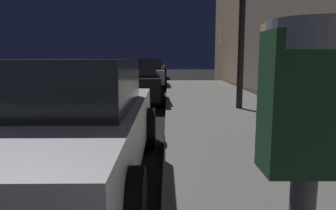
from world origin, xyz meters
TOP-DOWN VIEW (x-y plane):
  - parking_meter at (4.36, 0.40)m, footprint 0.19×0.19m
  - car_white at (2.85, 3.27)m, footprint 2.09×4.40m
  - car_black at (2.85, 10.10)m, footprint 2.22×4.42m
  - car_silver at (2.85, 15.81)m, footprint 2.32×4.66m
  - car_yellow_cab at (2.85, 21.96)m, footprint 2.19×4.18m

SIDE VIEW (x-z plane):
  - car_white at x=2.85m, z-range -0.01..1.42m
  - car_black at x=2.85m, z-range 0.00..1.43m
  - car_silver at x=2.85m, z-range 0.00..1.43m
  - car_yellow_cab at x=2.85m, z-range 0.00..1.43m
  - parking_meter at x=4.36m, z-range 0.50..1.87m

